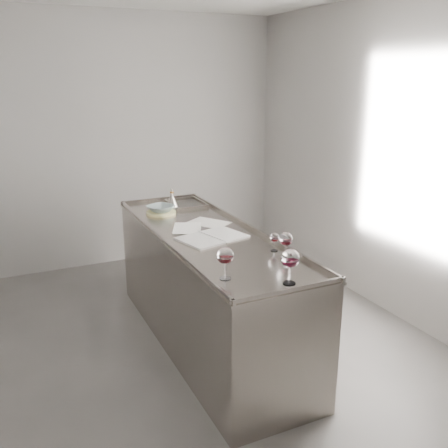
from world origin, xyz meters
name	(u,v)px	position (x,y,z in m)	size (l,w,h in m)	color
room_shell	(155,190)	(0.00, 0.00, 1.40)	(4.54, 5.04, 2.84)	#555250
counter	(208,290)	(0.50, 0.30, 0.47)	(0.77, 2.42, 0.97)	gray
wine_glass_left	(225,256)	(0.25, -0.55, 1.08)	(0.10, 0.10, 0.20)	white
wine_glass_middle	(290,259)	(0.56, -0.78, 1.09)	(0.11, 0.11, 0.22)	white
wine_glass_right	(286,240)	(0.78, -0.39, 1.07)	(0.09, 0.09, 0.18)	white
wine_glass_small	(275,238)	(0.78, -0.25, 1.03)	(0.07, 0.07, 0.13)	white
notebook	(212,237)	(0.49, 0.19, 0.95)	(0.55, 0.45, 0.02)	silver
loose_paper_top	(208,223)	(0.63, 0.58, 0.94)	(0.23, 0.33, 0.00)	silver
loose_paper_under	(187,228)	(0.41, 0.51, 0.94)	(0.22, 0.32, 0.00)	white
trivet	(161,213)	(0.36, 1.02, 0.95)	(0.26, 0.26, 0.02)	beige
ceramic_bowl	(161,208)	(0.36, 1.02, 0.99)	(0.23, 0.23, 0.06)	#879B9D
wine_funnel	(172,202)	(0.51, 1.13, 1.00)	(0.14, 0.14, 0.21)	#A39B91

